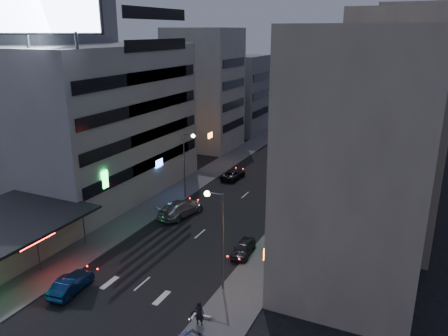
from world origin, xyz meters
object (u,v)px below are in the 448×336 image
Objects in this scene: parked_car_right_mid at (282,200)px; road_car_silver at (181,208)px; person at (199,313)px; scooter_silver_b at (212,309)px; scooter_black_b at (208,330)px; parked_car_right_near at (243,248)px; scooter_blue at (198,331)px; parked_car_left at (233,174)px; road_car_blue at (71,284)px; parked_car_right_far at (293,173)px.

road_car_silver is (-9.42, -6.98, 0.04)m from parked_car_right_mid.
person reaches higher than scooter_silver_b.
parked_car_right_near is at bearing 24.19° from scooter_black_b.
person is 1.26m from scooter_silver_b.
parked_car_left is at bearing 33.53° from scooter_blue.
parked_car_right_near is at bearing 21.86° from scooter_blue.
scooter_blue is 0.85× the size of scooter_black_b.
road_car_silver is at bearing 47.26° from scooter_blue.
road_car_silver is at bearing 48.53° from scooter_black_b.
road_car_blue is 0.71× the size of road_car_silver.
parked_car_left is 0.84× the size of parked_car_right_far.
parked_car_right_mid reaches higher than parked_car_right_far.
parked_car_right_far is 34.92m from scooter_blue.
parked_car_left is 2.30× the size of scooter_silver_b.
parked_car_right_near is 12.29m from parked_car_right_mid.
scooter_black_b reaches higher than parked_car_left.
parked_car_right_far is at bearing -151.24° from parked_car_left.
parked_car_right_mid is at bearing 19.27° from scooter_black_b.
parked_car_right_near is 2.25× the size of scooter_blue.
road_car_silver is 3.17× the size of person.
parked_car_right_mid reaches higher than parked_car_left.
scooter_silver_b is (3.54, -32.31, -0.06)m from parked_car_right_far.
parked_car_right_mid is 11.72m from road_car_silver.
parked_car_right_near is 0.91× the size of road_car_blue.
road_car_silver reaches higher than parked_car_left.
road_car_silver is (-7.64, -17.56, 0.07)m from parked_car_right_far.
parked_car_right_near is at bearing -139.20° from road_car_blue.
scooter_black_b reaches higher than scooter_blue.
parked_car_right_mid is at bearing 86.12° from parked_car_right_near.
road_car_silver is at bearing 146.16° from parked_car_right_near.
parked_car_left is 33.05m from scooter_blue.
road_car_blue is 11.56m from scooter_silver_b.
road_car_silver is 20.65m from scooter_black_b.
scooter_silver_b is at bearing -86.18° from parked_car_right_near.
scooter_silver_b is at bearing -82.02° from parked_car_right_far.
parked_car_left is 31.67m from person.
parked_car_right_far is 32.50m from scooter_silver_b.
scooter_blue is (11.21, -31.10, 0.01)m from parked_car_left.
parked_car_right_mid reaches higher than scooter_blue.
scooter_black_b is (2.50, -23.84, -0.09)m from parked_car_right_mid.
road_car_blue is at bearing 92.02° from parked_car_left.
road_car_silver is at bearing 30.19° from scooter_silver_b.
person is 1.45m from scooter_blue.
road_car_blue reaches higher than scooter_silver_b.
person is 1.10× the size of scooter_blue.
scooter_black_b is (11.91, -16.86, -0.13)m from road_car_silver.
scooter_black_b is (11.74, -30.79, 0.10)m from parked_car_left.
parked_car_right_mid is 2.50× the size of scooter_silver_b.
parked_car_right_mid is 11.56m from parked_car_left.
parked_car_right_mid is at bearing -78.73° from parked_car_right_far.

